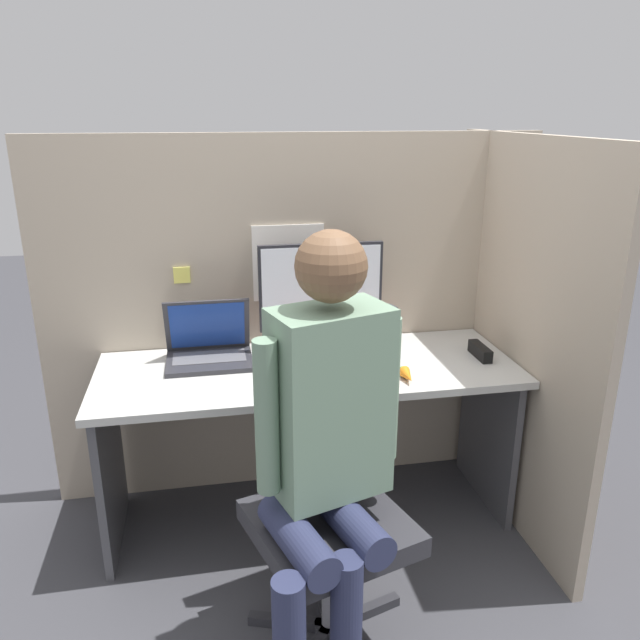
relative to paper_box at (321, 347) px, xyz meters
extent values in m
plane|color=#3D3D42|center=(-0.08, -0.46, -0.73)|extent=(12.00, 12.00, 0.00)
cube|color=tan|center=(-0.08, 0.19, 0.07)|extent=(2.19, 0.04, 1.60)
cube|color=white|center=(-0.11, 0.16, 0.33)|extent=(0.31, 0.01, 0.33)
cube|color=#F4EA66|center=(-0.56, 0.16, 0.30)|extent=(0.07, 0.01, 0.07)
cube|color=tan|center=(0.79, -0.21, 0.07)|extent=(0.04, 1.24, 1.60)
cube|color=#B7B7B2|center=(-0.08, -0.15, -0.04)|extent=(1.69, 0.62, 0.03)
cube|color=#4C4C51|center=(-0.89, -0.15, -0.39)|extent=(0.03, 0.53, 0.68)
cube|color=#4C4C51|center=(0.73, -0.15, -0.39)|extent=(0.03, 0.53, 0.68)
cube|color=red|center=(0.00, 0.00, 0.00)|extent=(0.30, 0.24, 0.05)
cylinder|color=#232328|center=(0.00, 0.00, 0.03)|extent=(0.19, 0.19, 0.01)
cylinder|color=#232328|center=(0.00, 0.00, 0.07)|extent=(0.04, 0.04, 0.06)
cube|color=#232328|center=(0.00, 0.00, 0.26)|extent=(0.52, 0.02, 0.36)
cube|color=silver|center=(0.00, -0.01, 0.26)|extent=(0.49, 0.00, 0.34)
cube|color=#2D2D33|center=(-0.47, -0.04, -0.02)|extent=(0.35, 0.25, 0.02)
cube|color=#5B5B60|center=(-0.47, -0.02, -0.01)|extent=(0.29, 0.14, 0.00)
cube|color=#2D2D33|center=(-0.47, 0.05, 0.11)|extent=(0.35, 0.10, 0.24)
cube|color=#1E3D93|center=(-0.47, 0.04, 0.11)|extent=(0.30, 0.08, 0.21)
ellipsoid|color=black|center=(-0.22, -0.21, -0.01)|extent=(0.07, 0.04, 0.03)
cube|color=black|center=(0.64, -0.18, 0.00)|extent=(0.04, 0.16, 0.05)
cone|color=orange|center=(0.27, -0.36, 0.00)|extent=(0.05, 0.09, 0.05)
cylinder|color=green|center=(0.27, -0.30, 0.00)|extent=(0.03, 0.02, 0.03)
cylinder|color=#2D2D33|center=(-0.12, -0.79, -0.71)|extent=(0.10, 0.10, 0.04)
cube|color=#2D2D33|center=(0.01, -0.75, -0.71)|extent=(0.28, 0.12, 0.04)
cube|color=#2D2D33|center=(-0.12, -0.65, -0.71)|extent=(0.04, 0.28, 0.04)
cube|color=#2D2D33|center=(-0.26, -0.75, -0.71)|extent=(0.28, 0.12, 0.04)
cylinder|color=gray|center=(-0.12, -0.79, -0.52)|extent=(0.05, 0.05, 0.35)
cube|color=#2D2D33|center=(-0.12, -0.79, -0.31)|extent=(0.58, 0.58, 0.07)
cube|color=#2D2D33|center=(-0.05, -0.55, 0.02)|extent=(0.43, 0.18, 0.60)
cylinder|color=#282D4C|center=(-0.25, -0.95, -0.22)|extent=(0.21, 0.36, 0.11)
cylinder|color=#282D4C|center=(-0.08, -0.89, -0.22)|extent=(0.21, 0.36, 0.11)
cylinder|color=#282D4C|center=(-0.13, -1.06, -0.48)|extent=(0.09, 0.09, 0.51)
cube|color=gray|center=(-0.12, -0.79, 0.13)|extent=(0.38, 0.29, 0.59)
sphere|color=brown|center=(-0.12, -0.79, 0.55)|extent=(0.21, 0.21, 0.21)
cylinder|color=gray|center=(-0.32, -0.85, 0.13)|extent=(0.07, 0.07, 0.47)
cylinder|color=gray|center=(0.07, -0.73, 0.13)|extent=(0.07, 0.07, 0.47)
camera|label=1|loc=(-0.46, -2.43, 0.96)|focal=35.00mm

